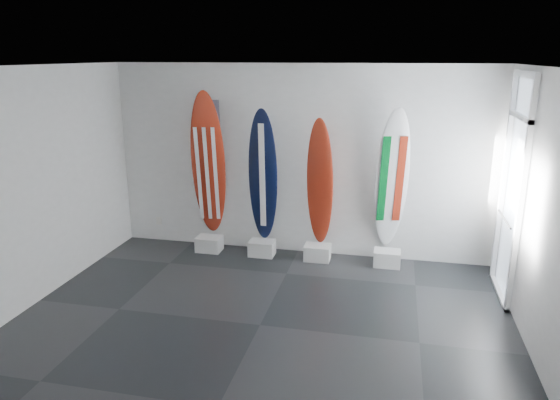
% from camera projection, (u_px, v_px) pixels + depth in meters
% --- Properties ---
extents(floor, '(6.00, 6.00, 0.00)m').
position_uv_depth(floor, '(260.00, 325.00, 6.20)').
color(floor, black).
rests_on(floor, ground).
extents(ceiling, '(6.00, 6.00, 0.00)m').
position_uv_depth(ceiling, '(257.00, 67.00, 5.38)').
color(ceiling, white).
rests_on(ceiling, wall_back).
extents(wall_back, '(6.00, 0.00, 6.00)m').
position_uv_depth(wall_back, '(299.00, 161.00, 8.14)').
color(wall_back, silver).
rests_on(wall_back, ground).
extents(wall_front, '(6.00, 0.00, 6.00)m').
position_uv_depth(wall_front, '(163.00, 308.00, 3.44)').
color(wall_front, silver).
rests_on(wall_front, ground).
extents(wall_left, '(0.00, 5.00, 5.00)m').
position_uv_depth(wall_left, '(25.00, 190.00, 6.41)').
color(wall_left, silver).
rests_on(wall_left, ground).
extents(wall_right, '(0.00, 5.00, 5.00)m').
position_uv_depth(wall_right, '(549.00, 223.00, 5.16)').
color(wall_right, silver).
rests_on(wall_right, ground).
extents(display_block_usa, '(0.40, 0.30, 0.24)m').
position_uv_depth(display_block_usa, '(209.00, 244.00, 8.51)').
color(display_block_usa, silver).
rests_on(display_block_usa, floor).
extents(surfboard_usa, '(0.62, 0.58, 2.38)m').
position_uv_depth(surfboard_usa, '(208.00, 165.00, 8.25)').
color(surfboard_usa, maroon).
rests_on(surfboard_usa, display_block_usa).
extents(display_block_navy, '(0.40, 0.30, 0.24)m').
position_uv_depth(display_block_navy, '(262.00, 248.00, 8.32)').
color(display_block_navy, silver).
rests_on(display_block_navy, floor).
extents(surfboard_navy, '(0.49, 0.22, 2.11)m').
position_uv_depth(surfboard_navy, '(263.00, 176.00, 8.10)').
color(surfboard_navy, black).
rests_on(surfboard_navy, display_block_navy).
extents(display_block_swiss, '(0.40, 0.30, 0.24)m').
position_uv_depth(display_block_swiss, '(317.00, 253.00, 8.14)').
color(display_block_swiss, silver).
rests_on(display_block_swiss, floor).
extents(surfboard_swiss, '(0.48, 0.31, 1.99)m').
position_uv_depth(surfboard_swiss, '(320.00, 182.00, 7.93)').
color(surfboard_swiss, maroon).
rests_on(surfboard_swiss, display_block_swiss).
extents(display_block_italy, '(0.40, 0.30, 0.24)m').
position_uv_depth(display_block_italy, '(387.00, 258.00, 7.91)').
color(display_block_italy, silver).
rests_on(display_block_italy, floor).
extents(surfboard_italy, '(0.58, 0.55, 2.19)m').
position_uv_depth(surfboard_italy, '(392.00, 180.00, 7.68)').
color(surfboard_italy, silver).
rests_on(surfboard_italy, display_block_italy).
extents(wall_outlet, '(0.09, 0.02, 0.13)m').
position_uv_depth(wall_outlet, '(159.00, 221.00, 8.94)').
color(wall_outlet, silver).
rests_on(wall_outlet, wall_back).
extents(glass_door, '(0.12, 1.16, 2.85)m').
position_uv_depth(glass_door, '(513.00, 192.00, 6.65)').
color(glass_door, white).
rests_on(glass_door, floor).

